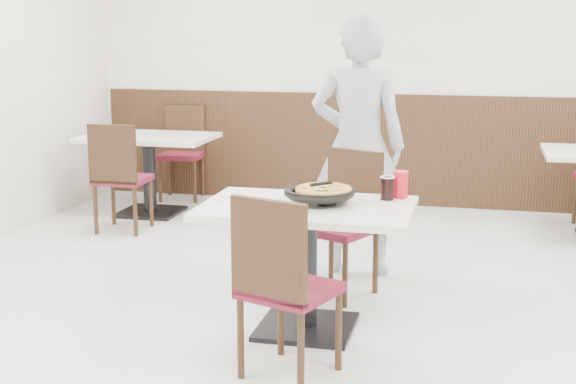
% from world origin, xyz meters
% --- Properties ---
extents(floor, '(7.00, 7.00, 0.00)m').
position_xyz_m(floor, '(0.00, 0.00, 0.00)').
color(floor, '#B3B2AD').
rests_on(floor, ground).
extents(wall_back, '(6.00, 0.04, 2.80)m').
position_xyz_m(wall_back, '(0.00, 3.50, 1.40)').
color(wall_back, beige).
rests_on(wall_back, floor).
extents(wainscot_back, '(5.90, 0.03, 1.10)m').
position_xyz_m(wainscot_back, '(0.00, 3.48, 0.55)').
color(wainscot_back, black).
rests_on(wainscot_back, floor).
extents(main_table, '(1.25, 0.88, 0.75)m').
position_xyz_m(main_table, '(-0.06, -0.02, 0.38)').
color(main_table, silver).
rests_on(main_table, floor).
extents(chair_near, '(0.54, 0.54, 0.95)m').
position_xyz_m(chair_near, '(-0.01, -0.65, 0.47)').
color(chair_near, black).
rests_on(chair_near, floor).
extents(chair_far, '(0.56, 0.56, 0.95)m').
position_xyz_m(chair_far, '(0.01, 0.64, 0.47)').
color(chair_far, black).
rests_on(chair_far, floor).
extents(trivet, '(0.12, 0.12, 0.04)m').
position_xyz_m(trivet, '(0.04, 0.01, 0.77)').
color(trivet, black).
rests_on(trivet, main_table).
extents(pizza_pan, '(0.39, 0.39, 0.01)m').
position_xyz_m(pizza_pan, '(0.00, 0.03, 0.79)').
color(pizza_pan, black).
rests_on(pizza_pan, trivet).
extents(pizza, '(0.34, 0.34, 0.02)m').
position_xyz_m(pizza, '(0.02, 0.04, 0.81)').
color(pizza, gold).
rests_on(pizza, pizza_pan).
extents(pizza_server, '(0.08, 0.09, 0.00)m').
position_xyz_m(pizza_server, '(0.01, 0.00, 0.84)').
color(pizza_server, white).
rests_on(pizza_server, pizza).
extents(napkin, '(0.16, 0.16, 0.00)m').
position_xyz_m(napkin, '(-0.46, -0.19, 0.75)').
color(napkin, white).
rests_on(napkin, main_table).
extents(side_plate, '(0.20, 0.20, 0.01)m').
position_xyz_m(side_plate, '(-0.42, -0.12, 0.76)').
color(side_plate, white).
rests_on(side_plate, napkin).
extents(fork, '(0.06, 0.16, 0.00)m').
position_xyz_m(fork, '(-0.42, -0.12, 0.77)').
color(fork, white).
rests_on(fork, side_plate).
extents(cola_glass, '(0.08, 0.08, 0.13)m').
position_xyz_m(cola_glass, '(0.37, 0.23, 0.81)').
color(cola_glass, black).
rests_on(cola_glass, main_table).
extents(red_cup, '(0.10, 0.10, 0.16)m').
position_xyz_m(red_cup, '(0.44, 0.30, 0.83)').
color(red_cup, red).
rests_on(red_cup, main_table).
extents(diner_person, '(0.70, 0.48, 1.84)m').
position_xyz_m(diner_person, '(0.05, 1.18, 0.92)').
color(diner_person, '#AFAFB4').
rests_on(diner_person, floor).
extents(bg_table_left, '(1.27, 0.92, 0.75)m').
position_xyz_m(bg_table_left, '(-2.13, 2.54, 0.38)').
color(bg_table_left, silver).
rests_on(bg_table_left, floor).
extents(bg_chair_left_near, '(0.43, 0.43, 0.95)m').
position_xyz_m(bg_chair_left_near, '(-2.10, 1.89, 0.47)').
color(bg_chair_left_near, black).
rests_on(bg_chair_left_near, floor).
extents(bg_chair_left_far, '(0.46, 0.46, 0.95)m').
position_xyz_m(bg_chair_left_far, '(-2.08, 3.24, 0.47)').
color(bg_chair_left_far, black).
rests_on(bg_chair_left_far, floor).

